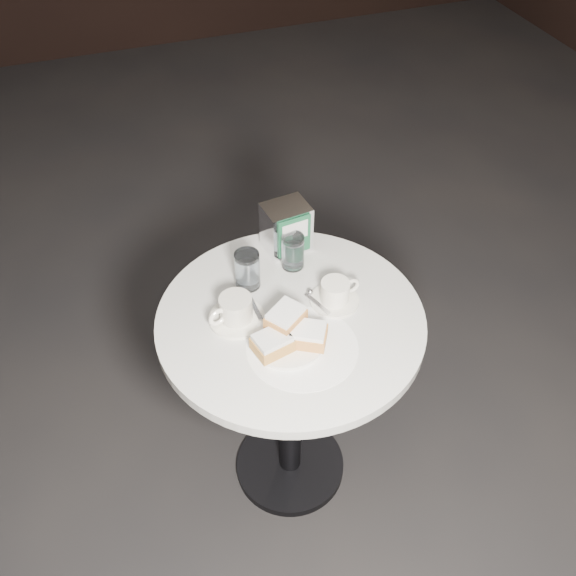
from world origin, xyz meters
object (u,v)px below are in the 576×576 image
(cafe_table, at_px, (290,365))
(coffee_cup_right, at_px, (335,293))
(beignet_plate, at_px, (288,335))
(napkin_dispenser, at_px, (286,227))
(coffee_cup_left, at_px, (236,311))
(water_glass_left, at_px, (247,270))
(water_glass_right, at_px, (293,252))

(cafe_table, distance_m, coffee_cup_right, 0.26)
(beignet_plate, height_order, napkin_dispenser, napkin_dispenser)
(coffee_cup_left, distance_m, water_glass_left, 0.13)
(coffee_cup_left, bearing_deg, water_glass_left, 42.22)
(water_glass_right, relative_size, napkin_dispenser, 0.71)
(beignet_plate, xyz_separation_m, napkin_dispenser, (0.12, 0.35, 0.04))
(water_glass_left, bearing_deg, coffee_cup_right, -34.92)
(coffee_cup_right, relative_size, water_glass_left, 1.31)
(beignet_plate, bearing_deg, water_glass_right, 68.05)
(coffee_cup_left, height_order, napkin_dispenser, napkin_dispenser)
(beignet_plate, bearing_deg, coffee_cup_left, 129.08)
(napkin_dispenser, bearing_deg, coffee_cup_right, -86.28)
(coffee_cup_left, bearing_deg, cafe_table, -32.65)
(beignet_plate, bearing_deg, coffee_cup_right, 30.72)
(coffee_cup_left, height_order, water_glass_left, water_glass_left)
(cafe_table, height_order, water_glass_right, water_glass_right)
(coffee_cup_right, xyz_separation_m, napkin_dispenser, (-0.05, 0.25, 0.04))
(beignet_plate, height_order, water_glass_right, water_glass_right)
(water_glass_left, height_order, napkin_dispenser, napkin_dispenser)
(napkin_dispenser, bearing_deg, water_glass_left, -149.82)
(beignet_plate, xyz_separation_m, coffee_cup_left, (-0.10, 0.12, 0.00))
(napkin_dispenser, bearing_deg, cafe_table, -114.10)
(water_glass_right, height_order, napkin_dispenser, napkin_dispenser)
(water_glass_left, bearing_deg, beignet_plate, -82.31)
(beignet_plate, relative_size, coffee_cup_left, 1.11)
(cafe_table, height_order, water_glass_left, water_glass_left)
(cafe_table, height_order, napkin_dispenser, napkin_dispenser)
(coffee_cup_right, xyz_separation_m, water_glass_left, (-0.20, 0.14, 0.02))
(cafe_table, relative_size, beignet_plate, 3.71)
(beignet_plate, relative_size, water_glass_left, 1.84)
(water_glass_left, bearing_deg, water_glass_right, 13.40)
(water_glass_left, bearing_deg, napkin_dispenser, 37.13)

